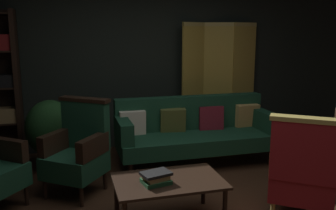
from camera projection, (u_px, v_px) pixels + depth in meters
back_wall at (139, 56)px, 5.60m from camera, size 7.20×0.10×2.80m
folding_screen at (218, 81)px, 5.82m from camera, size 1.29×0.24×1.90m
velvet_couch at (194, 129)px, 4.99m from camera, size 2.12×0.78×0.88m
coffee_table at (169, 184)px, 3.39m from camera, size 1.00×0.64×0.42m
armchair_gilt_accent at (302, 171)px, 3.40m from camera, size 0.81×0.81×1.04m
armchair_wing_right at (78, 150)px, 4.03m from camera, size 0.81×0.81×1.04m
potted_plant at (51, 130)px, 4.67m from camera, size 0.62×0.62×0.92m
book_green_cloth at (156, 181)px, 3.30m from camera, size 0.27×0.23×0.04m
book_tan_leather at (156, 177)px, 3.29m from camera, size 0.24×0.21×0.04m
book_black_cloth at (156, 174)px, 3.28m from camera, size 0.29×0.24×0.03m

